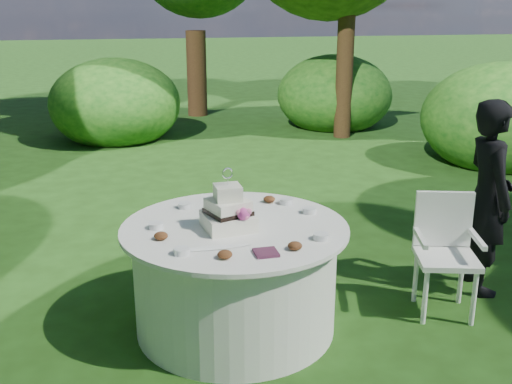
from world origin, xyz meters
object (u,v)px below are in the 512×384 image
cake (229,213)px  table (235,277)px  napkins (266,253)px  guest (488,198)px  chair (445,245)px

cake → table: bearing=39.6°
napkins → table: (-0.08, 0.52, -0.39)m
napkins → cake: cake is taller
guest → table: bearing=104.4°
table → cake: 0.50m
napkins → guest: guest is taller
table → chair: chair is taller
guest → table: (-2.05, -0.13, -0.38)m
napkins → chair: (1.48, 0.42, -0.26)m
napkins → chair: chair is taller
guest → chair: guest is taller
napkins → chair: 1.56m
table → chair: bearing=-3.7°
napkins → table: bearing=99.1°
napkins → table: napkins is taller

